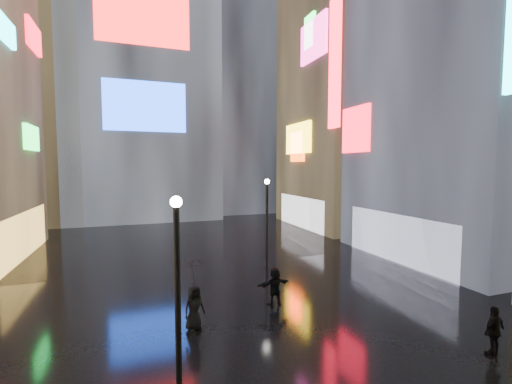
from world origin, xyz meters
name	(u,v)px	position (x,y,z in m)	size (l,w,h in m)	color
ground	(211,266)	(0.00, 20.00, 0.00)	(140.00, 140.00, 0.00)	black
building_right_mid	(465,25)	(15.98, 17.01, 14.99)	(10.28, 13.70, 30.00)	black
building_right_far	(346,86)	(15.98, 30.00, 13.98)	(10.28, 12.00, 28.00)	black
tower_main	(142,39)	(-3.00, 43.97, 21.01)	(16.00, 14.20, 42.00)	black
tower_flank_right	(235,85)	(9.00, 46.00, 17.00)	(12.00, 12.00, 34.00)	black
tower_flank_left	(32,98)	(-14.00, 42.00, 13.00)	(10.00, 10.00, 26.00)	black
lamp_near	(178,284)	(-3.23, 8.90, 2.94)	(0.30, 0.30, 5.20)	black
lamp_far	(267,217)	(3.13, 18.85, 2.94)	(0.30, 0.30, 5.20)	black
pedestrian_3	(494,331)	(6.33, 7.45, 0.79)	(0.92, 0.38, 1.58)	black
pedestrian_4	(194,307)	(-2.28, 12.32, 0.82)	(0.81, 0.52, 1.65)	black
pedestrian_5	(275,286)	(1.37, 13.43, 0.81)	(1.51, 0.48, 1.63)	black
umbrella_2	(194,272)	(-2.28, 12.32, 2.12)	(1.02, 1.04, 0.94)	black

